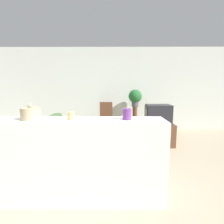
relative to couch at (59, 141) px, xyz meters
name	(u,v)px	position (x,y,z in m)	size (l,w,h in m)	color
ground_plane	(82,185)	(0.72, -1.26, -0.26)	(14.00, 14.00, 0.00)	tan
wall_back	(99,89)	(0.72, 2.17, 1.09)	(9.00, 0.06, 2.70)	silver
couch	(59,141)	(0.00, 0.00, 0.00)	(0.90, 1.98, 0.74)	#476B3D
tv_stand	(157,135)	(2.30, 0.50, 0.01)	(0.79, 0.44, 0.55)	brown
television	(158,114)	(2.29, 0.50, 0.53)	(0.60, 0.42, 0.47)	#232328
wooden_chair	(106,117)	(0.98, 1.60, 0.26)	(0.44, 0.44, 0.96)	brown
plant_stand	(135,119)	(1.89, 1.79, 0.14)	(0.15, 0.15, 0.81)	brown
potted_plant	(135,97)	(1.89, 1.79, 0.86)	(0.41, 0.41, 0.54)	#4C4C51
foreground_counter	(76,160)	(0.72, -1.57, 0.28)	(2.26, 0.44, 1.07)	white
decorative_bowl	(30,114)	(0.17, -1.57, 0.89)	(0.23, 0.23, 0.20)	tan
candle_jar	(71,116)	(0.68, -1.57, 0.86)	(0.09, 0.09, 0.09)	tan
coffee_tin	(127,114)	(1.37, -1.57, 0.88)	(0.11, 0.11, 0.14)	#66337F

